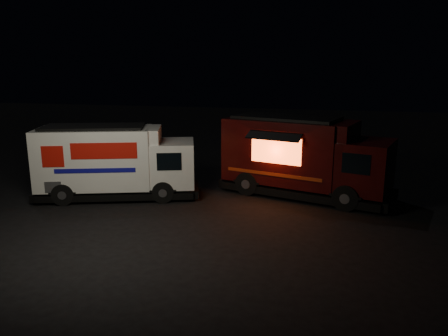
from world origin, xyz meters
The scene contains 3 objects.
ground centered at (0.00, 0.00, 0.00)m, with size 80.00×80.00×0.00m, color black.
white_truck centered at (-2.62, 1.73, 1.48)m, with size 6.51×2.22×2.95m, color silver, non-canonical shape.
red_truck centered at (4.82, 3.65, 1.62)m, with size 6.97×2.56×3.24m, color black, non-canonical shape.
Camera 1 is at (5.54, -14.08, 5.29)m, focal length 35.00 mm.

